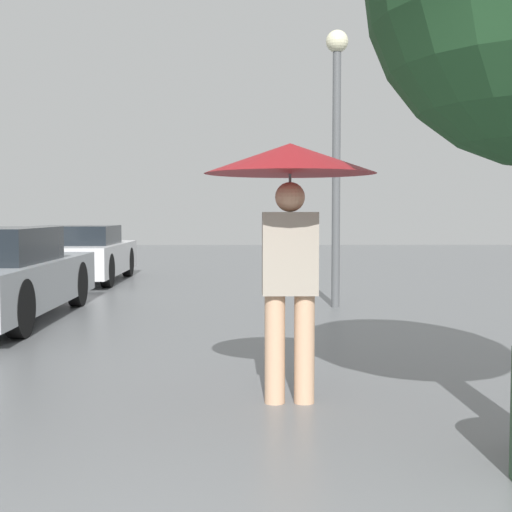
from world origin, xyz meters
TOP-DOWN VIEW (x-y plane):
  - pedestrian at (0.53, 3.30)m, footprint 1.27×1.27m
  - parked_car_farthest at (-3.23, 12.86)m, footprint 1.80×3.91m
  - street_lamp at (1.58, 8.75)m, footprint 0.33×0.33m

SIDE VIEW (x-z plane):
  - parked_car_farthest at x=-3.23m, z-range -0.02..1.15m
  - pedestrian at x=0.53m, z-range 0.64..2.57m
  - street_lamp at x=1.58m, z-range 0.65..4.77m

